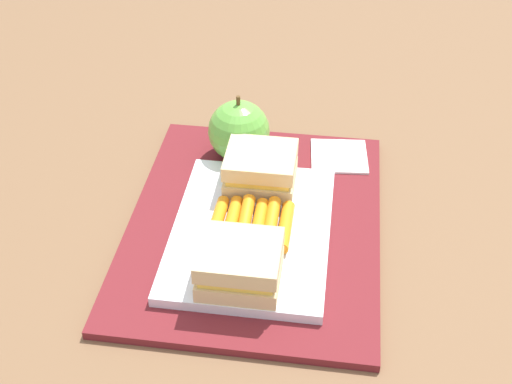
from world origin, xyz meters
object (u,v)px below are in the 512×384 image
Objects in this scene: sandwich_half_right at (261,169)px; apple at (239,131)px; carrot_sticks_bundle at (251,223)px; food_tray at (251,232)px; sandwich_half_left at (240,264)px; paper_napkin at (339,156)px.

sandwich_half_right is 0.92× the size of apple.
food_tray is at bearing 14.65° from carrot_sticks_bundle.
sandwich_half_left reaches higher than carrot_sticks_bundle.
apple is at bearing 28.30° from sandwich_half_right.
carrot_sticks_bundle is at bearing -165.35° from food_tray.
sandwich_half_left is 1.00× the size of sandwich_half_right.
paper_napkin is at bearing -29.01° from carrot_sticks_bundle.
food_tray is 0.01m from carrot_sticks_bundle.
paper_napkin is (0.01, -0.13, -0.04)m from apple.
sandwich_half_left is 0.16m from sandwich_half_right.
sandwich_half_left and sandwich_half_right have the same top height.
apple is 1.25× the size of paper_napkin.
apple reaches higher than carrot_sticks_bundle.
food_tray is 2.63× the size of apple.
sandwich_half_right is at bearing 0.00° from food_tray.
paper_napkin is (0.08, -0.09, -0.03)m from sandwich_half_right.
food_tray is 0.18m from paper_napkin.
apple reaches higher than food_tray.
sandwich_half_left is 0.23m from apple.
sandwich_half_left is 0.91× the size of carrot_sticks_bundle.
carrot_sticks_bundle reaches higher than paper_napkin.
sandwich_half_left is 0.08m from carrot_sticks_bundle.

